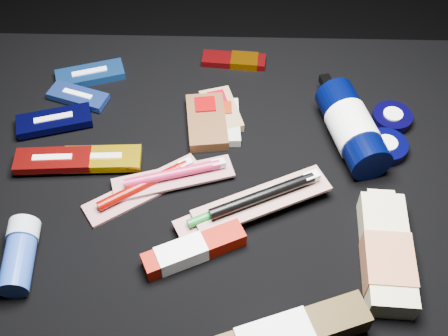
{
  "coord_description": "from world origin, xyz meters",
  "views": [
    {
      "loc": [
        0.03,
        -0.59,
        1.18
      ],
      "look_at": [
        0.01,
        0.01,
        0.42
      ],
      "focal_mm": 45.0,
      "sensor_mm": 36.0,
      "label": 1
    }
  ],
  "objects_px": {
    "lotion_bottle": "(352,127)",
    "toothpaste_carton_red": "(190,251)",
    "bodywash_bottle": "(386,255)",
    "deodorant_stick": "(20,254)"
  },
  "relations": [
    {
      "from": "deodorant_stick",
      "to": "toothpaste_carton_red",
      "type": "distance_m",
      "value": 0.26
    },
    {
      "from": "lotion_bottle",
      "to": "bodywash_bottle",
      "type": "height_order",
      "value": "lotion_bottle"
    },
    {
      "from": "bodywash_bottle",
      "to": "toothpaste_carton_red",
      "type": "relative_size",
      "value": 1.3
    },
    {
      "from": "deodorant_stick",
      "to": "lotion_bottle",
      "type": "bearing_deg",
      "value": 21.13
    },
    {
      "from": "bodywash_bottle",
      "to": "deodorant_stick",
      "type": "relative_size",
      "value": 1.73
    },
    {
      "from": "lotion_bottle",
      "to": "toothpaste_carton_red",
      "type": "bearing_deg",
      "value": -153.31
    },
    {
      "from": "deodorant_stick",
      "to": "toothpaste_carton_red",
      "type": "xyz_separation_m",
      "value": [
        0.26,
        0.02,
        -0.01
      ]
    },
    {
      "from": "deodorant_stick",
      "to": "toothpaste_carton_red",
      "type": "height_order",
      "value": "deodorant_stick"
    },
    {
      "from": "bodywash_bottle",
      "to": "deodorant_stick",
      "type": "xyz_separation_m",
      "value": [
        -0.56,
        -0.02,
        0.0
      ]
    },
    {
      "from": "lotion_bottle",
      "to": "deodorant_stick",
      "type": "distance_m",
      "value": 0.6
    }
  ]
}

